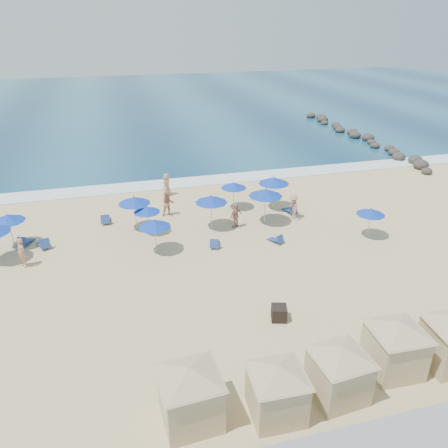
{
  "coord_description": "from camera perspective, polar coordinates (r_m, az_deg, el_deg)",
  "views": [
    {
      "loc": [
        -5.12,
        -20.66,
        13.44
      ],
      "look_at": [
        1.28,
        3.0,
        1.7
      ],
      "focal_mm": 35.0,
      "sensor_mm": 36.0,
      "label": 1
    }
  ],
  "objects": [
    {
      "name": "umbrella_7",
      "position": [
        32.89,
        1.27,
        5.08
      ],
      "size": [
        1.94,
        1.94,
        2.21
      ],
      "color": "#A5A8AD",
      "rests_on": "ground"
    },
    {
      "name": "beach_chair_1",
      "position": [
        30.17,
        -22.47,
        -2.41
      ],
      "size": [
        1.05,
        1.5,
        0.76
      ],
      "color": "navy",
      "rests_on": "ground"
    },
    {
      "name": "umbrella_5",
      "position": [
        29.64,
        -1.69,
        3.26
      ],
      "size": [
        2.21,
        2.21,
        2.52
      ],
      "color": "#A5A8AD",
      "rests_on": "ground"
    },
    {
      "name": "umbrella_2",
      "position": [
        30.12,
        -11.66,
        3.05
      ],
      "size": [
        2.19,
        2.19,
        2.49
      ],
      "color": "#A5A8AD",
      "rests_on": "ground"
    },
    {
      "name": "beach_chair_4",
      "position": [
        28.72,
        6.93,
        -2.02
      ],
      "size": [
        0.93,
        1.25,
        0.63
      ],
      "color": "navy",
      "rests_on": "ground"
    },
    {
      "name": "cabana_3",
      "position": [
        19.58,
        21.61,
        -13.89
      ],
      "size": [
        4.36,
        4.36,
        2.73
      ],
      "color": "tan",
      "rests_on": "ground"
    },
    {
      "name": "beachgoer_2",
      "position": [
        30.3,
        1.54,
        1.09
      ],
      "size": [
        1.11,
        0.88,
        1.76
      ],
      "primitive_type": "imported",
      "rotation": [
        0.0,
        0.0,
        3.65
      ],
      "color": "tan",
      "rests_on": "ground"
    },
    {
      "name": "beachgoer_4",
      "position": [
        36.15,
        -7.5,
        5.14
      ],
      "size": [
        1.0,
        1.09,
        1.87
      ],
      "primitive_type": "imported",
      "rotation": [
        0.0,
        0.0,
        4.14
      ],
      "color": "tan",
      "rests_on": "ground"
    },
    {
      "name": "umbrella_0",
      "position": [
        30.37,
        -26.4,
        0.71
      ],
      "size": [
        2.05,
        2.05,
        2.34
      ],
      "color": "#A5A8AD",
      "rests_on": "ground"
    },
    {
      "name": "rock_jetty",
      "position": [
        55.63,
        17.28,
        10.87
      ],
      "size": [
        2.56,
        26.66,
        0.96
      ],
      "color": "#292422",
      "rests_on": "ground"
    },
    {
      "name": "ground",
      "position": [
        25.17,
        -1.03,
        -6.68
      ],
      "size": [
        160.0,
        160.0,
        0.0
      ],
      "primitive_type": "plane",
      "color": "#CCB281",
      "rests_on": "ground"
    },
    {
      "name": "umbrella_6",
      "position": [
        30.44,
        5.46,
        4.11
      ],
      "size": [
        2.39,
        2.39,
        2.71
      ],
      "color": "#A5A8AD",
      "rests_on": "ground"
    },
    {
      "name": "cabana_0",
      "position": [
        16.48,
        -4.49,
        -20.47
      ],
      "size": [
        4.42,
        4.42,
        2.78
      ],
      "color": "tan",
      "rests_on": "ground"
    },
    {
      "name": "beach_chair_2",
      "position": [
        32.33,
        -15.21,
        0.58
      ],
      "size": [
        0.67,
        1.4,
        0.75
      ],
      "color": "navy",
      "rests_on": "ground"
    },
    {
      "name": "surf_line",
      "position": [
        38.9,
        -6.66,
        5.27
      ],
      "size": [
        160.0,
        2.5,
        0.08
      ],
      "primitive_type": "cube",
      "color": "white",
      "rests_on": "ground"
    },
    {
      "name": "umbrella_3",
      "position": [
        29.49,
        -10.05,
        1.87
      ],
      "size": [
        1.8,
        1.8,
        2.05
      ],
      "color": "#A5A8AD",
      "rests_on": "ground"
    },
    {
      "name": "trash_bin",
      "position": [
        21.81,
        7.19,
        -11.47
      ],
      "size": [
        0.91,
        0.91,
        0.73
      ],
      "primitive_type": "cube",
      "rotation": [
        0.0,
        0.0,
        -0.29
      ],
      "color": "black",
      "rests_on": "ground"
    },
    {
      "name": "umbrella_9",
      "position": [
        30.08,
        18.64,
        1.54
      ],
      "size": [
        1.88,
        1.88,
        2.14
      ],
      "color": "#A5A8AD",
      "rests_on": "ground"
    },
    {
      "name": "umbrella_8",
      "position": [
        32.96,
        6.53,
        5.68
      ],
      "size": [
        2.34,
        2.34,
        2.66
      ],
      "color": "#A5A8AD",
      "rests_on": "ground"
    },
    {
      "name": "cabana_1",
      "position": [
        16.82,
        6.98,
        -20.0
      ],
      "size": [
        4.1,
        4.1,
        2.57
      ],
      "color": "tan",
      "rests_on": "ground"
    },
    {
      "name": "umbrella_4",
      "position": [
        26.9,
        -9.06,
        0.04
      ],
      "size": [
        2.0,
        2.0,
        2.28
      ],
      "color": "#A5A8AD",
      "rests_on": "ground"
    },
    {
      "name": "cabana_2",
      "position": [
        17.86,
        14.89,
        -17.41
      ],
      "size": [
        4.17,
        4.17,
        2.63
      ],
      "color": "tan",
      "rests_on": "ground"
    },
    {
      "name": "beach_chair_3",
      "position": [
        27.99,
        -1.23,
        -2.55
      ],
      "size": [
        0.92,
        1.36,
        0.69
      ],
      "color": "navy",
      "rests_on": "ground"
    },
    {
      "name": "beach_chair_5",
      "position": [
        33.15,
        8.7,
        1.86
      ],
      "size": [
        0.8,
        1.45,
        0.76
      ],
      "color": "navy",
      "rests_on": "ground"
    },
    {
      "name": "beachgoer_3",
      "position": [
        32.05,
        9.03,
        2.23
      ],
      "size": [
        0.75,
        1.21,
        1.8
      ],
      "primitive_type": "imported",
      "rotation": [
        0.0,
        0.0,
        4.64
      ],
      "color": "tan",
      "rests_on": "ground"
    },
    {
      "name": "beachgoer_1",
      "position": [
        32.34,
        -7.35,
        2.64
      ],
      "size": [
        0.93,
        0.73,
        1.88
      ],
      "primitive_type": "imported",
      "rotation": [
        0.0,
        0.0,
        0.02
      ],
      "color": "tan",
      "rests_on": "ground"
    },
    {
      "name": "ocean",
      "position": [
        77.01,
        -11.48,
        15.08
      ],
      "size": [
        160.0,
        80.0,
        0.06
      ],
      "primitive_type": "cube",
      "color": "navy",
      "rests_on": "ground"
    },
    {
      "name": "beachgoer_0",
      "position": [
        28.13,
        -24.93,
        -3.43
      ],
      "size": [
        0.75,
        0.8,
        1.84
      ],
      "primitive_type": "imported",
      "rotation": [
        0.0,
        0.0,
        5.35
      ],
      "color": "tan",
      "rests_on": "ground"
    },
    {
      "name": "beach_chair_0",
      "position": [
        31.0,
        -24.58,
        -2.1
      ],
      "size": [
        1.01,
        1.42,
        0.71
      ],
      "color": "navy",
      "rests_on": "ground"
    }
  ]
}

